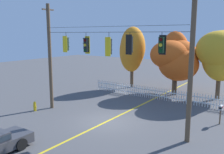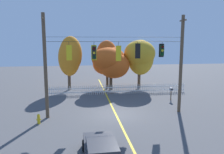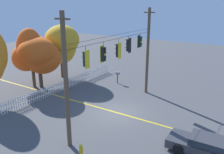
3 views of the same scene
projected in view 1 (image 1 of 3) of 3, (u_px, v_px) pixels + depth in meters
ground at (107, 121)px, 17.13m from camera, size 80.00×80.00×0.00m
lane_centerline_stripe at (107, 121)px, 17.13m from camera, size 0.16×36.00×0.01m
signal_support_span at (107, 61)px, 16.40m from camera, size 11.50×1.10×8.29m
traffic_signal_northbound_primary at (66, 44)px, 18.34m from camera, size 0.43×0.38×1.45m
traffic_signal_eastbound_side at (86, 45)px, 17.25m from camera, size 0.43×0.38×1.49m
traffic_signal_southbound_primary at (109, 47)px, 16.12m from camera, size 0.43×0.38×1.56m
traffic_signal_northbound_secondary at (130, 44)px, 15.19m from camera, size 0.43×0.38×1.37m
traffic_signal_westbound_side at (162, 45)px, 14.01m from camera, size 0.43×0.38×1.29m
white_picket_fence at (169, 95)px, 22.17m from camera, size 16.27×0.06×1.09m
autumn_maple_near_fence at (132, 49)px, 27.04m from camera, size 2.94×2.59×6.77m
autumn_maple_mid at (174, 56)px, 25.15m from camera, size 3.22×2.86×6.27m
autumn_oak_far_east at (176, 59)px, 24.14m from camera, size 4.77×4.47×5.47m
autumn_maple_far_west at (220, 53)px, 22.24m from camera, size 4.04×3.93×6.34m
fire_hydrant at (35, 106)px, 19.43m from camera, size 0.38×0.22×0.76m
roadside_mailbox at (221, 109)px, 16.43m from camera, size 0.25×0.44×1.33m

